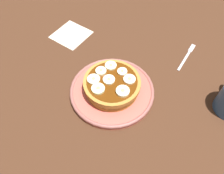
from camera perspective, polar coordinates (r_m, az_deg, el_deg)
ground_plane at (r=63.37cm, az=-0.00°, el=-2.18°), size 140.00×140.00×3.00cm
plate at (r=61.38cm, az=-0.00°, el=-0.93°), size 23.15×23.15×1.70cm
pancake_stack at (r=59.37cm, az=0.02°, el=0.52°), size 15.31×15.15×3.97cm
banana_slice_0 at (r=57.89cm, az=-0.74°, el=2.02°), size 3.15×3.15×0.73cm
banana_slice_1 at (r=56.04cm, az=-3.57°, el=-0.49°), size 3.42×3.42×0.87cm
banana_slice_2 at (r=57.97cm, az=4.47°, el=1.94°), size 3.20×3.20×0.78cm
banana_slice_3 at (r=55.53cm, az=2.76°, el=-1.11°), size 3.46×3.46×0.94cm
banana_slice_4 at (r=58.03cm, az=-4.73°, el=1.97°), size 3.36×3.36×0.74cm
banana_slice_5 at (r=59.54cm, az=2.63°, el=3.93°), size 2.69×2.69×0.70cm
banana_slice_6 at (r=59.40cm, az=-2.83°, el=4.02°), size 2.90×2.90×1.05cm
banana_slice_7 at (r=60.81cm, az=-0.32°, el=5.45°), size 3.16×3.16×0.76cm
napkin at (r=79.35cm, az=-10.40°, el=13.05°), size 14.38×14.38×0.30cm
fork at (r=74.79cm, az=18.71°, el=7.72°), size 12.52×5.46×0.50cm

